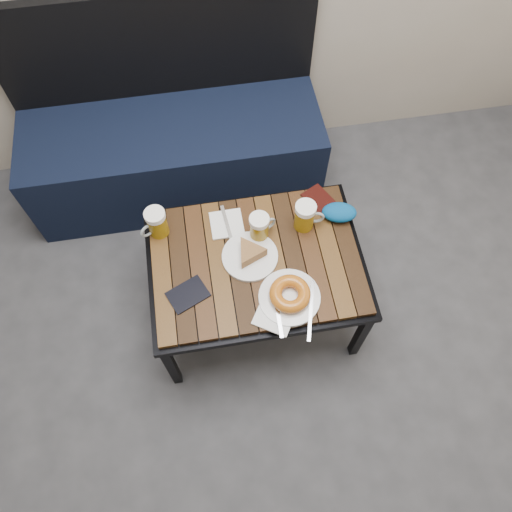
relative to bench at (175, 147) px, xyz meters
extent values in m
cube|color=black|center=(0.00, -0.02, -0.05)|extent=(1.40, 0.50, 0.45)
cube|color=black|center=(0.00, 0.21, 0.43)|extent=(1.40, 0.05, 0.50)
cube|color=black|center=(-0.12, -1.07, -0.06)|extent=(0.04, 0.03, 0.42)
cube|color=black|center=(0.66, -1.07, -0.06)|extent=(0.03, 0.03, 0.42)
cube|color=black|center=(-0.12, -0.51, -0.06)|extent=(0.04, 0.04, 0.42)
cube|color=black|center=(0.66, -0.51, -0.06)|extent=(0.03, 0.04, 0.42)
cube|color=black|center=(0.27, -0.79, 0.16)|extent=(0.84, 0.62, 0.03)
cube|color=#3D240D|center=(0.27, -0.79, 0.19)|extent=(0.80, 0.58, 0.02)
cylinder|color=#8E690B|center=(-0.08, -0.60, 0.25)|extent=(0.11, 0.11, 0.11)
cylinder|color=white|center=(-0.08, -0.60, 0.32)|extent=(0.08, 0.08, 0.02)
torus|color=#8C999E|center=(-0.12, -0.62, 0.25)|extent=(0.06, 0.04, 0.07)
cylinder|color=#8E690B|center=(0.30, -0.68, 0.25)|extent=(0.10, 0.10, 0.10)
cylinder|color=white|center=(0.30, -0.68, 0.31)|extent=(0.08, 0.08, 0.02)
torus|color=#8C999E|center=(0.34, -0.67, 0.25)|extent=(0.06, 0.03, 0.06)
cylinder|color=#8E690B|center=(0.49, -0.66, 0.25)|extent=(0.09, 0.09, 0.11)
cylinder|color=white|center=(0.49, -0.66, 0.32)|extent=(0.08, 0.08, 0.02)
torus|color=#8C999E|center=(0.53, -0.67, 0.25)|extent=(0.07, 0.02, 0.07)
cylinder|color=white|center=(0.25, -0.77, 0.21)|extent=(0.22, 0.22, 0.01)
cylinder|color=white|center=(0.37, -0.97, 0.21)|extent=(0.23, 0.23, 0.02)
torus|color=#903F0D|center=(0.37, -0.97, 0.24)|extent=(0.15, 0.15, 0.05)
cube|color=#A5A8AD|center=(0.43, -1.03, 0.22)|extent=(0.08, 0.23, 0.00)
cube|color=#A5A8AD|center=(0.31, -1.03, 0.22)|extent=(0.02, 0.17, 0.00)
cube|color=white|center=(0.18, -0.61, 0.20)|extent=(0.13, 0.13, 0.01)
cube|color=#A5A8AD|center=(0.18, -0.61, 0.21)|extent=(0.03, 0.17, 0.00)
cube|color=white|center=(0.30, -1.03, 0.20)|extent=(0.18, 0.17, 0.01)
cube|color=black|center=(0.00, -0.89, 0.20)|extent=(0.17, 0.15, 0.01)
cube|color=black|center=(0.58, -0.56, 0.20)|extent=(0.14, 0.16, 0.01)
ellipsoid|color=navy|center=(0.63, -0.65, 0.23)|extent=(0.15, 0.12, 0.06)
camera|label=1|loc=(0.13, -1.68, 1.89)|focal=35.00mm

